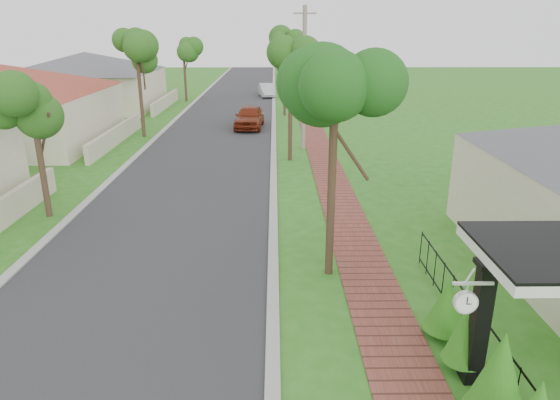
% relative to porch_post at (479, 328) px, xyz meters
% --- Properties ---
extents(ground, '(160.00, 160.00, 0.00)m').
position_rel_porch_post_xyz_m(ground, '(-4.55, 1.00, -1.12)').
color(ground, '#2A6B19').
rests_on(ground, ground).
extents(road, '(7.00, 120.00, 0.02)m').
position_rel_porch_post_xyz_m(road, '(-7.55, 21.00, -1.12)').
color(road, '#28282B').
rests_on(road, ground).
extents(kerb_right, '(0.30, 120.00, 0.10)m').
position_rel_porch_post_xyz_m(kerb_right, '(-3.90, 21.00, -1.12)').
color(kerb_right, '#9E9E99').
rests_on(kerb_right, ground).
extents(kerb_left, '(0.30, 120.00, 0.10)m').
position_rel_porch_post_xyz_m(kerb_left, '(-11.20, 21.00, -1.12)').
color(kerb_left, '#9E9E99').
rests_on(kerb_left, ground).
extents(sidewalk, '(1.50, 120.00, 0.03)m').
position_rel_porch_post_xyz_m(sidewalk, '(-1.30, 21.00, -1.12)').
color(sidewalk, brown).
rests_on(sidewalk, ground).
extents(porch_post, '(0.48, 0.48, 2.52)m').
position_rel_porch_post_xyz_m(porch_post, '(0.00, 0.00, 0.00)').
color(porch_post, black).
rests_on(porch_post, ground).
extents(picket_fence, '(0.03, 8.02, 1.00)m').
position_rel_porch_post_xyz_m(picket_fence, '(0.35, 1.00, -0.59)').
color(picket_fence, black).
rests_on(picket_fence, ground).
extents(street_trees, '(10.70, 37.65, 5.89)m').
position_rel_porch_post_xyz_m(street_trees, '(-7.42, 27.84, 3.42)').
color(street_trees, '#382619').
rests_on(street_trees, ground).
extents(hedge_row, '(0.92, 4.63, 1.90)m').
position_rel_porch_post_xyz_m(hedge_row, '(-0.10, -0.72, -0.30)').
color(hedge_row, '#236D15').
rests_on(hedge_row, ground).
extents(far_house_red, '(15.56, 15.56, 4.60)m').
position_rel_porch_post_xyz_m(far_house_red, '(-19.52, 21.00, 1.22)').
color(far_house_red, beige).
rests_on(far_house_red, ground).
extents(far_house_grey, '(15.56, 15.56, 4.60)m').
position_rel_porch_post_xyz_m(far_house_grey, '(-19.52, 35.00, 1.22)').
color(far_house_grey, beige).
rests_on(far_house_grey, ground).
extents(parked_car_red, '(2.06, 4.54, 1.51)m').
position_rel_porch_post_xyz_m(parked_car_red, '(-5.55, 25.76, -0.36)').
color(parked_car_red, maroon).
rests_on(parked_car_red, ground).
extents(parked_car_white, '(1.85, 3.96, 1.26)m').
position_rel_porch_post_xyz_m(parked_car_white, '(-4.60, 41.99, -0.49)').
color(parked_car_white, silver).
rests_on(parked_car_white, ground).
extents(near_tree, '(2.31, 2.31, 5.92)m').
position_rel_porch_post_xyz_m(near_tree, '(-2.35, 4.43, 3.61)').
color(near_tree, '#382619').
rests_on(near_tree, ground).
extents(utility_pole, '(1.20, 0.24, 7.58)m').
position_rel_porch_post_xyz_m(utility_pole, '(-2.25, 19.42, 2.73)').
color(utility_pole, gray).
rests_on(utility_pole, ground).
extents(station_clock, '(0.72, 0.13, 0.61)m').
position_rel_porch_post_xyz_m(station_clock, '(-0.49, -0.40, 0.83)').
color(station_clock, silver).
rests_on(station_clock, ground).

